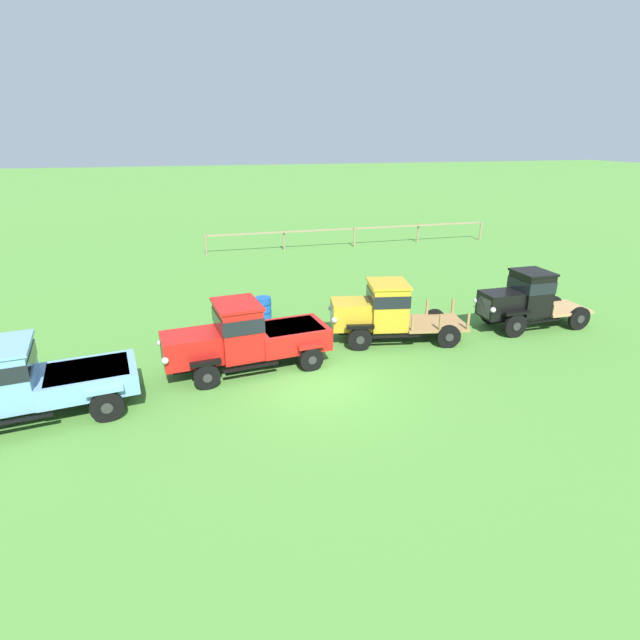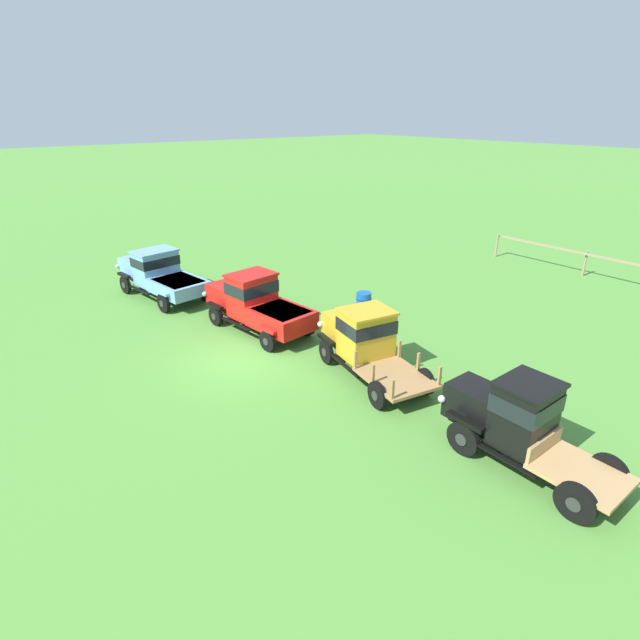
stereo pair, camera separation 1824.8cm
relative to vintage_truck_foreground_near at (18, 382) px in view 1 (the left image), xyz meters
name	(u,v)px [view 1 (the left image)]	position (x,y,z in m)	size (l,w,h in m)	color
ground_plane	(319,385)	(7.96, -0.29, -1.08)	(240.00, 240.00, 0.00)	#518E38
paddock_fence	(353,232)	(15.43, 18.27, -0.08)	(19.39, 0.60, 1.33)	#997F60
vintage_truck_foreground_near	(18,382)	(0.00, 0.00, 0.00)	(5.75, 2.80, 2.13)	black
vintage_truck_second_in_line	(246,336)	(6.07, 1.49, 0.02)	(5.41, 2.55, 2.23)	black
vintage_truck_midrow_center	(383,310)	(11.11, 2.49, 0.08)	(5.09, 2.64, 2.18)	black
vintage_truck_far_side	(525,299)	(16.81, 2.19, 0.10)	(4.50, 1.74, 2.25)	black
oil_drum_beside_row	(263,308)	(7.36, 6.02, -0.65)	(0.67, 0.67, 0.87)	#1951B2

